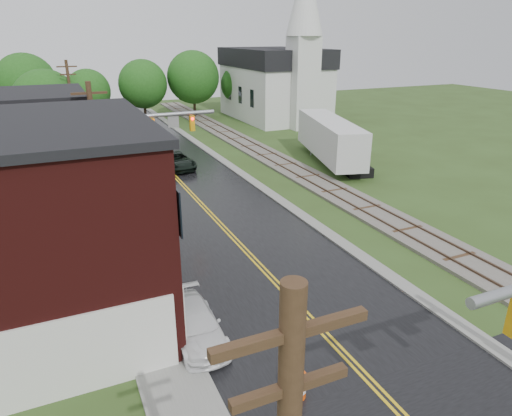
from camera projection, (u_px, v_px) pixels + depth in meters
main_road at (184, 187)px, 35.85m from camera, size 10.00×90.00×0.02m
curb_right at (226, 164)px, 42.17m from camera, size 0.80×70.00×0.12m
sidewalk_left at (112, 221)px, 29.23m from camera, size 2.40×50.00×0.12m
yellow_house at (20, 179)px, 27.11m from camera, size 8.00×7.00×6.40m
darkred_building at (41, 158)px, 35.52m from camera, size 7.00×6.00×4.40m
church at (278, 76)px, 61.60m from camera, size 10.40×18.40×20.00m
railroad at (271, 157)px, 43.88m from camera, size 3.20×80.00×0.30m
traffic_signal_far at (142, 135)px, 30.19m from camera, size 7.34×0.43×7.20m
utility_pole_b at (98, 162)px, 24.75m from camera, size 1.80×0.28×9.00m
utility_pole_c at (72, 107)px, 43.51m from camera, size 1.80×0.28×9.00m
tree_left_e at (49, 104)px, 44.32m from camera, size 6.40×6.40×8.16m
suv_dark at (176, 161)px, 40.43m from camera, size 2.85×5.30×1.41m
pickup_white at (195, 324)px, 17.80m from camera, size 1.88×4.47×1.29m
semi_trailer at (330, 138)px, 41.53m from camera, size 6.10×13.08×4.00m
construction_barrel at (298, 386)px, 14.95m from camera, size 0.62×0.62×0.94m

